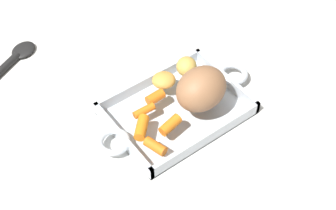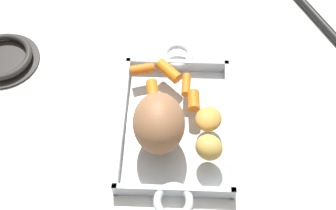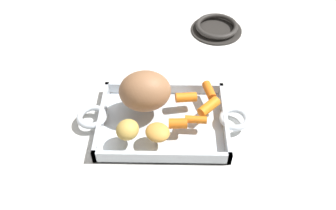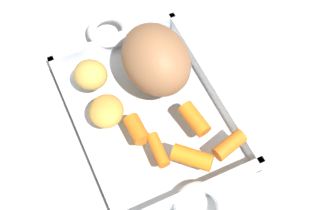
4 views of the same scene
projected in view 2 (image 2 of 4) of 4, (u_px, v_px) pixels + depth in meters
The scene contains 12 objects.
ground_plane at pixel (177, 127), 0.84m from camera, with size 2.04×2.04×0.00m, color silver.
roasting_dish at pixel (177, 124), 0.83m from camera, with size 0.40×0.22×0.03m.
pork_roast at pixel (160, 123), 0.75m from camera, with size 0.12×0.09×0.09m, color #9A6945.
baby_carrot_southeast at pixel (195, 101), 0.82m from camera, with size 0.02×0.02×0.04m, color orange.
baby_carrot_northwest at pixel (143, 69), 0.87m from camera, with size 0.02×0.02×0.05m, color orange.
baby_carrot_center_right at pixel (154, 91), 0.84m from camera, with size 0.02×0.02×0.05m, color orange.
baby_carrot_short at pixel (187, 85), 0.85m from camera, with size 0.02×0.02×0.05m, color orange.
baby_carrot_long at pixel (170, 71), 0.86m from camera, with size 0.02×0.02×0.06m, color orange.
potato_near_roast at pixel (210, 147), 0.75m from camera, with size 0.05×0.05×0.04m, color gold.
potato_golden_small at pixel (210, 119), 0.80m from camera, with size 0.05×0.05×0.03m, color gold.
stove_burner_rear at pixel (4, 58), 0.93m from camera, with size 0.16×0.16×0.02m.
serving_spoon at pixel (334, 35), 0.97m from camera, with size 0.24×0.14×0.02m.
Camera 2 is at (0.43, -0.00, 0.72)m, focal length 45.01 mm.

